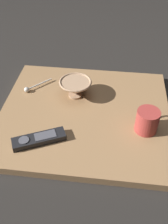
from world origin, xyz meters
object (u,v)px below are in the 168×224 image
object	(u,v)px
tv_remote_near	(39,139)
teaspoon	(30,88)
cereal_bowl	(75,88)
coffee_mug	(147,121)

from	to	relation	value
tv_remote_near	teaspoon	bearing A→B (deg)	-68.88
teaspoon	tv_remote_near	distance (m)	0.30
cereal_bowl	teaspoon	distance (m)	0.20
coffee_mug	tv_remote_near	xyz separation A→B (m)	(0.37, 0.10, -0.03)
tv_remote_near	coffee_mug	bearing A→B (deg)	-164.38
teaspoon	cereal_bowl	bearing A→B (deg)	176.65
coffee_mug	teaspoon	bearing A→B (deg)	-20.26
coffee_mug	tv_remote_near	size ratio (longest dim) A/B	0.59
cereal_bowl	coffee_mug	bearing A→B (deg)	149.59
teaspoon	coffee_mug	bearing A→B (deg)	159.74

